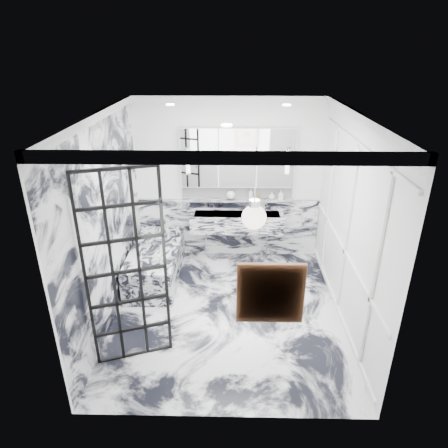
{
  "coord_description": "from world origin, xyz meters",
  "views": [
    {
      "loc": [
        0.06,
        -4.75,
        3.55
      ],
      "look_at": [
        -0.05,
        0.5,
        1.16
      ],
      "focal_mm": 32.0,
      "sensor_mm": 36.0,
      "label": 1
    }
  ],
  "objects_px": {
    "trough_sink": "(237,222)",
    "mirror_cabinet": "(238,158)",
    "crittall_door": "(126,272)",
    "bathtub": "(156,263)"
  },
  "relations": [
    {
      "from": "crittall_door",
      "to": "trough_sink",
      "type": "relative_size",
      "value": 1.5
    },
    {
      "from": "crittall_door",
      "to": "mirror_cabinet",
      "type": "relative_size",
      "value": 1.27
    },
    {
      "from": "crittall_door",
      "to": "bathtub",
      "type": "bearing_deg",
      "value": 72.96
    },
    {
      "from": "mirror_cabinet",
      "to": "bathtub",
      "type": "relative_size",
      "value": 1.15
    },
    {
      "from": "crittall_door",
      "to": "trough_sink",
      "type": "height_order",
      "value": "crittall_door"
    },
    {
      "from": "crittall_door",
      "to": "bathtub",
      "type": "distance_m",
      "value": 2.03
    },
    {
      "from": "trough_sink",
      "to": "mirror_cabinet",
      "type": "relative_size",
      "value": 0.84
    },
    {
      "from": "crittall_door",
      "to": "mirror_cabinet",
      "type": "height_order",
      "value": "crittall_door"
    },
    {
      "from": "trough_sink",
      "to": "mirror_cabinet",
      "type": "xyz_separation_m",
      "value": [
        -0.0,
        0.17,
        1.09
      ]
    },
    {
      "from": "crittall_door",
      "to": "trough_sink",
      "type": "distance_m",
      "value": 2.81
    }
  ]
}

